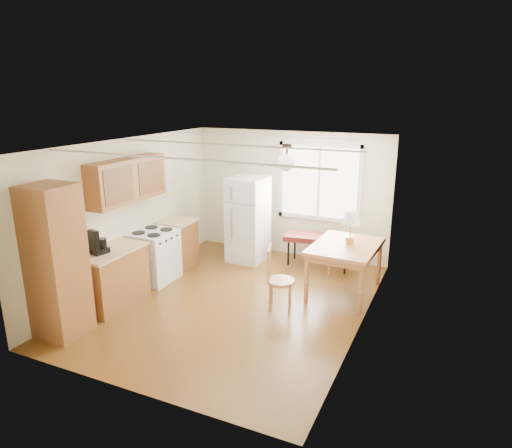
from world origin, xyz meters
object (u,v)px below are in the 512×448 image
Objects in this scene: refrigerator at (248,219)px; dining_table at (345,251)px; chair at (275,274)px; bench at (319,239)px.

dining_table is at bearing -16.30° from refrigerator.
chair is at bearing -127.91° from dining_table.
refrigerator is at bearing -178.18° from bench.
chair reaches higher than dining_table.
dining_table is (2.11, -0.74, -0.10)m from refrigerator.
refrigerator reaches higher than bench.
bench is at bearing 12.99° from refrigerator.
refrigerator is 1.20× the size of dining_table.
refrigerator reaches higher than chair.
bench is at bearing 69.39° from chair.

